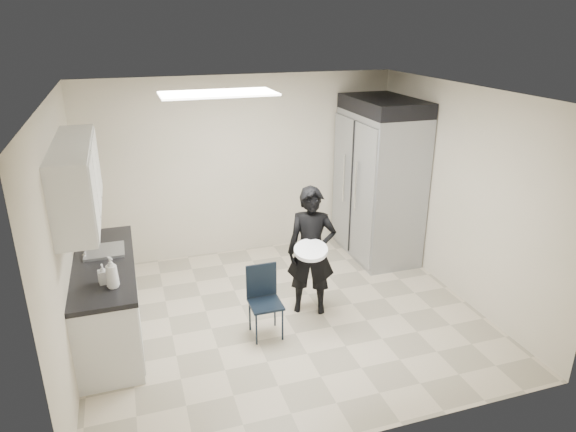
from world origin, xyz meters
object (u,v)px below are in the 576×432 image
object	(u,v)px
commercial_fridge	(379,186)
man_tuxedo	(311,251)
folding_chair	(266,304)
lower_counter	(108,302)

from	to	relation	value
commercial_fridge	man_tuxedo	size ratio (longest dim) A/B	1.36
commercial_fridge	man_tuxedo	world-z (taller)	commercial_fridge
folding_chair	lower_counter	bearing A→B (deg)	162.74
commercial_fridge	man_tuxedo	xyz separation A→B (m)	(-1.49, -1.23, -0.28)
lower_counter	commercial_fridge	bearing A→B (deg)	15.88
commercial_fridge	folding_chair	xyz separation A→B (m)	(-2.15, -1.58, -0.66)
man_tuxedo	commercial_fridge	bearing A→B (deg)	61.77
commercial_fridge	folding_chair	distance (m)	2.75
folding_chair	commercial_fridge	bearing A→B (deg)	36.42
lower_counter	commercial_fridge	world-z (taller)	commercial_fridge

